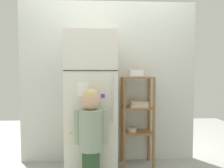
# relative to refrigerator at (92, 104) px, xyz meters

# --- Properties ---
(kitchen_wall_back) EXTENTS (2.42, 0.03, 2.21)m
(kitchen_wall_back) POSITION_rel_refrigerator_xyz_m (0.22, 0.35, 0.25)
(kitchen_wall_back) COLOR silver
(kitchen_wall_back) RESTS_ON ground
(refrigerator) EXTENTS (0.59, 0.68, 1.71)m
(refrigerator) POSITION_rel_refrigerator_xyz_m (0.00, 0.00, 0.00)
(refrigerator) COLOR silver
(refrigerator) RESTS_ON ground
(child_standing) EXTENTS (0.35, 0.26, 1.08)m
(child_standing) POSITION_rel_refrigerator_xyz_m (0.01, -0.44, -0.20)
(child_standing) COLOR #315231
(child_standing) RESTS_ON ground
(pantry_shelf_unit) EXTENTS (0.42, 0.30, 1.18)m
(pantry_shelf_unit) POSITION_rel_refrigerator_xyz_m (0.59, 0.18, -0.15)
(pantry_shelf_unit) COLOR olive
(pantry_shelf_unit) RESTS_ON ground
(fruit_bin) EXTENTS (0.18, 0.17, 0.09)m
(fruit_bin) POSITION_rel_refrigerator_xyz_m (0.57, 0.15, 0.36)
(fruit_bin) COLOR white
(fruit_bin) RESTS_ON pantry_shelf_unit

